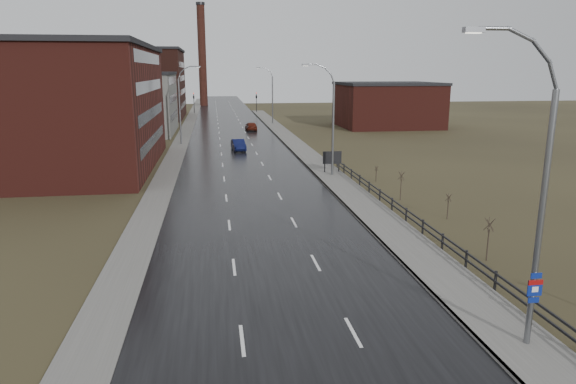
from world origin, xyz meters
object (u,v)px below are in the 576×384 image
object	(u,v)px
streetlight_main	(535,198)
car_far	(251,126)
car_near	(238,145)
billboard	(332,158)

from	to	relation	value
streetlight_main	car_far	bearing A→B (deg)	93.65
streetlight_main	car_near	size ratio (longest dim) A/B	2.63
billboard	car_far	bearing A→B (deg)	97.62
streetlight_main	billboard	size ratio (longest dim) A/B	5.07
car_far	car_near	bearing A→B (deg)	79.25
car_near	streetlight_main	bearing A→B (deg)	-85.93
streetlight_main	billboard	distance (m)	35.75
car_far	streetlight_main	bearing A→B (deg)	91.21
car_far	billboard	bearing A→B (deg)	95.18
billboard	car_far	world-z (taller)	billboard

